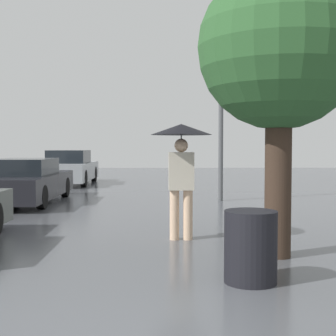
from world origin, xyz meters
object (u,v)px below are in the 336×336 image
object	(u,v)px
parked_car_farthest	(70,168)
trash_bin	(251,247)
pedestrian	(181,151)
street_lamp	(221,71)
parked_car_middle	(26,182)
tree	(279,51)

from	to	relation	value
parked_car_farthest	trash_bin	xyz separation A→B (m)	(4.42, -13.45, -0.23)
parked_car_farthest	trash_bin	bearing A→B (deg)	-71.80
pedestrian	street_lamp	xyz separation A→B (m)	(1.34, 5.29, 2.08)
parked_car_middle	parked_car_farthest	bearing A→B (deg)	89.70
pedestrian	tree	world-z (taller)	tree
street_lamp	trash_bin	distance (m)	8.26
pedestrian	trash_bin	distance (m)	2.63
parked_car_middle	parked_car_farthest	size ratio (longest dim) A/B	1.01
trash_bin	tree	bearing A→B (deg)	62.92
parked_car_middle	tree	size ratio (longest dim) A/B	1.18
parked_car_farthest	street_lamp	size ratio (longest dim) A/B	0.84
pedestrian	parked_car_farthest	bearing A→B (deg)	108.86
pedestrian	street_lamp	bearing A→B (deg)	75.74
pedestrian	trash_bin	size ratio (longest dim) A/B	2.34
pedestrian	street_lamp	world-z (taller)	street_lamp
street_lamp	trash_bin	bearing A→B (deg)	-95.37
pedestrian	parked_car_middle	distance (m)	6.39
street_lamp	pedestrian	bearing A→B (deg)	-104.26
parked_car_middle	parked_car_farthest	distance (m)	6.06
pedestrian	trash_bin	world-z (taller)	pedestrian
trash_bin	parked_car_farthest	bearing A→B (deg)	108.20
trash_bin	street_lamp	bearing A→B (deg)	84.63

